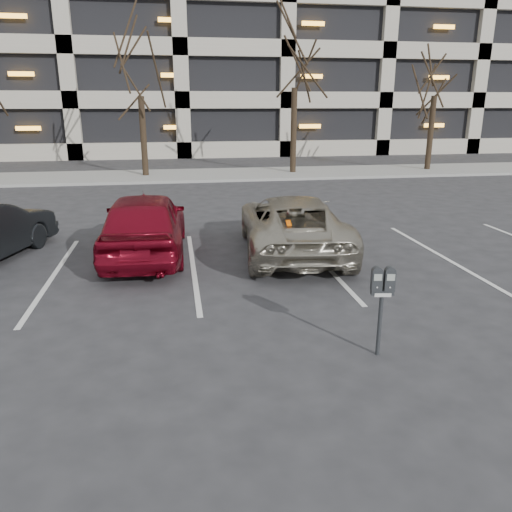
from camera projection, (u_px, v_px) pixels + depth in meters
ground at (281, 305)px, 8.56m from camera, size 140.00×140.00×0.00m
sidewalk at (211, 175)px, 23.63m from camera, size 80.00×4.00×0.12m
stall_lines at (193, 268)px, 10.51m from camera, size 16.90×5.20×0.00m
parking_garage at (341, 25)px, 39.60m from camera, size 52.00×20.00×19.00m
tree_b at (137, 43)px, 21.48m from camera, size 3.54×3.54×8.04m
tree_c at (296, 31)px, 22.38m from camera, size 3.92×3.92×8.90m
tree_d at (439, 47)px, 23.62m from camera, size 3.58×3.58×8.14m
parking_meter at (382, 290)px, 6.62m from camera, size 0.34×0.17×1.25m
suv_silver at (293, 224)px, 11.45m from camera, size 2.65×4.98×1.34m
car_red at (145, 224)px, 11.14m from camera, size 1.91×4.43×1.49m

